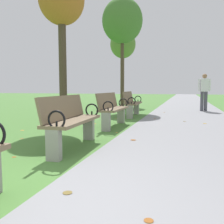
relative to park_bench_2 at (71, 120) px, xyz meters
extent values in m
cube|color=gray|center=(1.97, 15.39, -0.48)|extent=(2.93, 44.00, 0.02)
cube|color=#7A664C|center=(0.05, 0.00, -0.01)|extent=(0.51, 1.62, 0.05)
cube|color=#7A664C|center=(-0.14, -0.01, 0.21)|extent=(0.19, 1.60, 0.40)
cube|color=#99968E|center=(0.08, -0.74, -0.26)|extent=(0.20, 0.13, 0.45)
cube|color=#99968E|center=(0.02, 0.74, -0.26)|extent=(0.20, 0.13, 0.45)
torus|color=black|center=(0.15, -0.75, 0.10)|extent=(0.27, 0.04, 0.27)
cylinder|color=black|center=(0.15, -0.75, 0.02)|extent=(0.03, 0.03, 0.12)
torus|color=black|center=(0.08, 0.76, 0.10)|extent=(0.27, 0.04, 0.27)
cylinder|color=black|center=(0.08, 0.76, 0.02)|extent=(0.03, 0.03, 0.12)
cube|color=#7A664C|center=(0.05, 2.48, -0.01)|extent=(0.45, 1.60, 0.05)
cube|color=#7A664C|center=(-0.14, 2.48, 0.21)|extent=(0.14, 1.60, 0.40)
cube|color=#99968E|center=(0.06, 1.74, -0.26)|extent=(0.20, 0.12, 0.45)
cube|color=#99968E|center=(0.05, 3.22, -0.26)|extent=(0.20, 0.12, 0.45)
torus|color=black|center=(0.12, 1.72, 0.10)|extent=(0.27, 0.03, 0.27)
cylinder|color=black|center=(0.12, 1.72, 0.02)|extent=(0.03, 0.03, 0.12)
torus|color=black|center=(0.11, 3.24, 0.10)|extent=(0.27, 0.03, 0.27)
cylinder|color=black|center=(0.11, 3.24, 0.02)|extent=(0.03, 0.03, 0.12)
cube|color=#7A664C|center=(0.05, 4.99, -0.01)|extent=(0.51, 1.62, 0.05)
cube|color=#7A664C|center=(-0.14, 4.99, 0.21)|extent=(0.19, 1.60, 0.40)
cube|color=#99968E|center=(0.08, 4.26, -0.26)|extent=(0.20, 0.13, 0.45)
cube|color=#99968E|center=(0.02, 5.73, -0.26)|extent=(0.20, 0.13, 0.45)
torus|color=black|center=(0.14, 4.24, 0.10)|extent=(0.27, 0.04, 0.27)
cylinder|color=black|center=(0.14, 4.24, 0.02)|extent=(0.03, 0.03, 0.12)
torus|color=black|center=(0.08, 5.76, 0.10)|extent=(0.27, 0.04, 0.27)
cylinder|color=black|center=(0.08, 5.76, 0.02)|extent=(0.03, 0.03, 0.12)
cylinder|color=#4C3D2D|center=(-1.59, 2.76, 1.05)|extent=(0.22, 0.22, 3.08)
cylinder|color=#4C3D2D|center=(-1.06, 7.70, 1.26)|extent=(0.16, 0.16, 3.49)
ellipsoid|color=#477A33|center=(-1.06, 7.70, 3.66)|extent=(1.89, 1.89, 2.07)
cylinder|color=brown|center=(-1.69, 10.38, 1.04)|extent=(0.17, 0.17, 3.04)
ellipsoid|color=#5B8438|center=(-1.69, 10.38, 3.07)|extent=(1.47, 1.47, 1.62)
cylinder|color=#4C4C56|center=(2.56, 7.66, -0.04)|extent=(0.14, 0.14, 0.85)
cylinder|color=#4C4C56|center=(2.72, 7.69, -0.04)|extent=(0.14, 0.14, 0.85)
cube|color=white|center=(2.64, 7.67, 0.66)|extent=(0.38, 0.28, 0.56)
sphere|color=#9E7051|center=(2.64, 7.67, 1.05)|extent=(0.20, 0.20, 0.20)
cylinder|color=white|center=(2.43, 7.63, 0.66)|extent=(0.09, 0.09, 0.52)
cylinder|color=white|center=(2.86, 7.72, 0.66)|extent=(0.09, 0.09, 0.52)
cylinder|color=brown|center=(1.85, 3.89, -0.46)|extent=(0.11, 0.11, 0.00)
cylinder|color=#93511E|center=(0.92, 4.30, -0.46)|extent=(0.08, 0.08, 0.00)
cylinder|color=#93511E|center=(-0.81, 7.92, -0.48)|extent=(0.08, 0.08, 0.00)
cylinder|color=#93511E|center=(0.91, 0.85, -0.46)|extent=(0.12, 0.12, 0.00)
cylinder|color=brown|center=(-1.32, 0.43, -0.48)|extent=(0.10, 0.10, 0.00)
cylinder|color=#BC842D|center=(-1.94, 1.28, -0.48)|extent=(0.13, 0.13, 0.00)
cylinder|color=gold|center=(0.36, 1.63, -0.48)|extent=(0.08, 0.08, 0.00)
cylinder|color=#93511E|center=(1.61, -1.99, -0.46)|extent=(0.08, 0.08, 0.00)
cylinder|color=#AD6B23|center=(1.04, 6.52, -0.46)|extent=(0.09, 0.09, 0.00)
cylinder|color=#93511E|center=(-0.20, 1.45, -0.48)|extent=(0.10, 0.10, 0.00)
cylinder|color=gold|center=(2.41, 3.62, -0.46)|extent=(0.14, 0.14, 0.00)
cylinder|color=#93511E|center=(-0.58, -0.75, -0.48)|extent=(0.07, 0.07, 0.00)
cylinder|color=brown|center=(0.78, -1.71, -0.46)|extent=(0.13, 0.13, 0.00)
cylinder|color=#BC842D|center=(-0.40, 4.24, -0.48)|extent=(0.08, 0.08, 0.00)
cylinder|color=#AD6B23|center=(-0.63, 2.80, -0.48)|extent=(0.17, 0.17, 0.00)
cylinder|color=#AD6B23|center=(-1.88, 5.75, -0.48)|extent=(0.11, 0.11, 0.00)
camera|label=1|loc=(1.85, -3.78, 0.55)|focal=39.50mm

